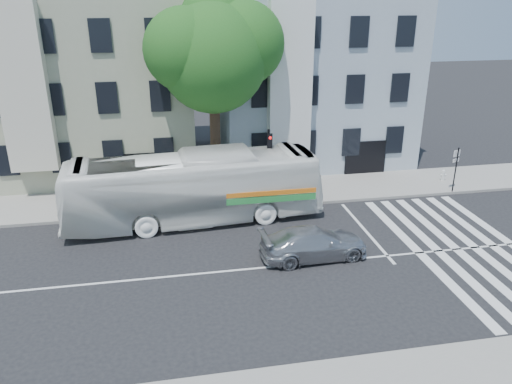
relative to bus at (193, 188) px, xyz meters
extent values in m
plane|color=black|center=(1.48, -5.20, -1.75)|extent=(120.00, 120.00, 0.00)
cube|color=gray|center=(1.48, 2.80, -1.67)|extent=(80.00, 4.00, 0.15)
cube|color=#A5A78C|center=(-5.52, 9.80, 3.75)|extent=(12.00, 10.00, 11.00)
cube|color=#9AA9B7|center=(8.48, 9.80, 3.75)|extent=(12.00, 10.00, 11.00)
cylinder|color=#2D2116|center=(1.48, 3.30, 0.85)|extent=(0.56, 0.56, 5.20)
sphere|color=#1B4C18|center=(1.48, 3.30, 5.75)|extent=(5.60, 5.60, 5.60)
sphere|color=#1B4C18|center=(3.08, 3.70, 6.45)|extent=(4.40, 4.40, 4.40)
sphere|color=#1B4C18|center=(0.08, 3.00, 6.25)|extent=(4.20, 4.20, 4.20)
sphere|color=#1B4C18|center=(1.78, 4.50, 7.45)|extent=(3.80, 3.80, 3.80)
sphere|color=#1B4C18|center=(0.88, 3.90, 4.75)|extent=(3.40, 3.40, 3.40)
imported|color=white|center=(0.00, 0.00, 0.00)|extent=(3.78, 12.73, 3.50)
imported|color=#B3B5BB|center=(4.77, -4.70, -1.07)|extent=(2.15, 4.76, 1.35)
cylinder|color=black|center=(4.03, 1.35, 0.33)|extent=(0.14, 0.14, 4.15)
cube|color=black|center=(4.03, 1.10, 1.81)|extent=(0.32, 0.28, 0.84)
sphere|color=red|center=(4.03, 0.97, 2.06)|extent=(0.16, 0.16, 0.16)
cylinder|color=white|center=(4.03, 1.20, 0.82)|extent=(0.43, 0.13, 0.44)
cylinder|color=silver|center=(15.02, 2.66, -1.33)|extent=(0.22, 0.22, 0.54)
sphere|color=silver|center=(15.02, 2.66, -1.03)|extent=(0.20, 0.20, 0.20)
cylinder|color=silver|center=(15.02, 2.66, -1.26)|extent=(0.37, 0.15, 0.13)
cylinder|color=black|center=(14.63, 0.90, -0.30)|extent=(0.07, 0.07, 2.59)
cube|color=white|center=(14.63, 1.00, 0.63)|extent=(0.45, 0.19, 0.36)
cube|color=white|center=(14.63, 1.00, 0.21)|extent=(0.45, 0.19, 0.19)
camera|label=1|loc=(-1.12, -22.93, 8.91)|focal=35.00mm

